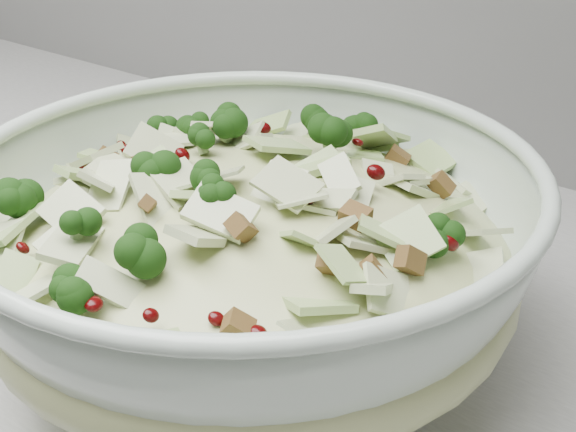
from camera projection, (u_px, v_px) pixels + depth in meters
name	position (u px, v px, depth m)	size (l,w,h in m)	color
mixing_bowl	(251.00, 261.00, 0.49)	(0.41, 0.41, 0.14)	#B4C6B6
salad	(250.00, 229.00, 0.48)	(0.45, 0.45, 0.14)	#C8CF8D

